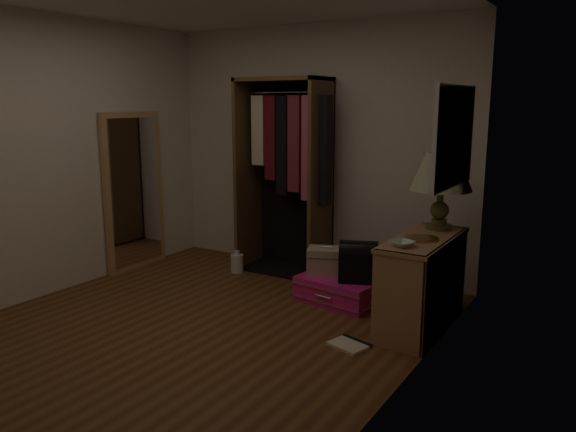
% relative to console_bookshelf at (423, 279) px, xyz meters
% --- Properties ---
extents(ground, '(4.00, 4.00, 0.00)m').
position_rel_console_bookshelf_xyz_m(ground, '(-1.54, -1.04, -0.40)').
color(ground, '#553318').
rests_on(ground, ground).
extents(room_walls, '(3.52, 4.02, 2.60)m').
position_rel_console_bookshelf_xyz_m(room_walls, '(-1.46, -0.99, 1.11)').
color(room_walls, beige).
rests_on(room_walls, ground).
extents(console_bookshelf, '(0.42, 1.12, 0.75)m').
position_rel_console_bookshelf_xyz_m(console_bookshelf, '(0.00, 0.00, 0.00)').
color(console_bookshelf, '#A0714D').
rests_on(console_bookshelf, ground).
extents(open_wardrobe, '(1.03, 0.50, 2.05)m').
position_rel_console_bookshelf_xyz_m(open_wardrobe, '(-1.73, 0.73, 0.81)').
color(open_wardrobe, brown).
rests_on(open_wardrobe, ground).
extents(floor_mirror, '(0.06, 0.80, 1.70)m').
position_rel_console_bookshelf_xyz_m(floor_mirror, '(-3.24, -0.04, 0.45)').
color(floor_mirror, tan).
rests_on(floor_mirror, ground).
extents(pink_suitcase, '(0.81, 0.63, 0.23)m').
position_rel_console_bookshelf_xyz_m(pink_suitcase, '(-0.82, 0.16, -0.28)').
color(pink_suitcase, '#DE1B81').
rests_on(pink_suitcase, ground).
extents(train_case, '(0.43, 0.37, 0.26)m').
position_rel_console_bookshelf_xyz_m(train_case, '(-0.99, 0.21, -0.04)').
color(train_case, tan).
rests_on(train_case, pink_suitcase).
extents(black_bag, '(0.40, 0.34, 0.37)m').
position_rel_console_bookshelf_xyz_m(black_bag, '(-0.64, 0.15, 0.02)').
color(black_bag, black).
rests_on(black_bag, pink_suitcase).
extents(table_lamp, '(0.57, 0.57, 0.64)m').
position_rel_console_bookshelf_xyz_m(table_lamp, '(0.00, 0.33, 0.82)').
color(table_lamp, '#454D25').
rests_on(table_lamp, console_bookshelf).
extents(brass_tray, '(0.29, 0.29, 0.02)m').
position_rel_console_bookshelf_xyz_m(brass_tray, '(0.00, -0.11, 0.36)').
color(brass_tray, '#A67C3F').
rests_on(brass_tray, console_bookshelf).
extents(ceramic_bowl, '(0.23, 0.23, 0.04)m').
position_rel_console_bookshelf_xyz_m(ceramic_bowl, '(-0.05, -0.39, 0.38)').
color(ceramic_bowl, '#B5DAB9').
rests_on(ceramic_bowl, console_bookshelf).
extents(white_jug, '(0.16, 0.16, 0.24)m').
position_rel_console_bookshelf_xyz_m(white_jug, '(-2.17, 0.38, -0.29)').
color(white_jug, silver).
rests_on(white_jug, ground).
extents(floor_book, '(0.32, 0.29, 0.03)m').
position_rel_console_bookshelf_xyz_m(floor_book, '(-0.32, -0.67, -0.38)').
color(floor_book, beige).
rests_on(floor_book, ground).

